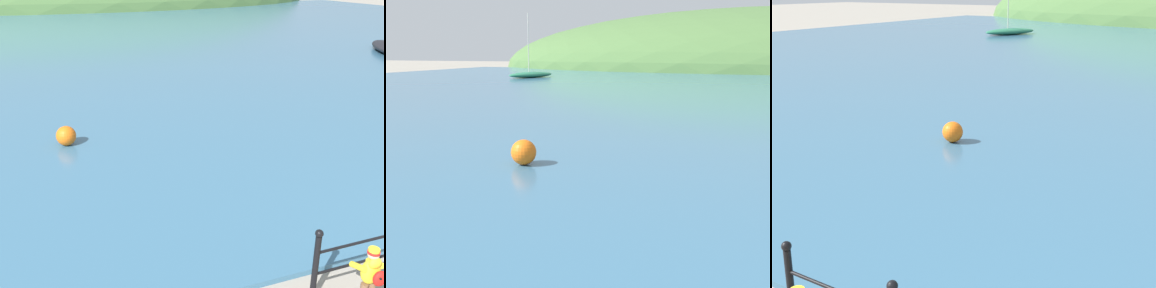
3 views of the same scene
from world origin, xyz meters
The scene contains 3 objects.
far_hillside centered at (0.00, 71.93, 0.00)m, with size 79.04×43.47×17.08m.
boat_green_fishing centered at (-20.78, 38.41, 0.38)m, with size 3.44×4.83×5.74m.
mooring_buoy centered at (-7.04, 9.12, 0.37)m, with size 0.55×0.55×0.55m, color orange.
Camera 2 is at (-2.81, 0.68, 2.50)m, focal length 42.00 mm.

